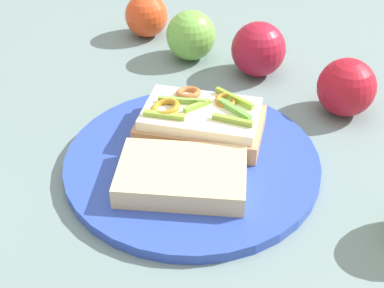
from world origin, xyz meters
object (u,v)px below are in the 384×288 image
(plate, at_px, (192,162))
(apple_0, at_px, (191,35))
(bread_slice_side, at_px, (182,175))
(sandwich, at_px, (200,121))
(apple_2, at_px, (258,49))
(apple_3, at_px, (146,16))
(apple_1, at_px, (346,87))

(plate, height_order, apple_0, apple_0)
(plate, xyz_separation_m, bread_slice_side, (0.04, 0.02, 0.02))
(bread_slice_side, bearing_deg, plate, 82.39)
(sandwich, distance_m, apple_2, 0.20)
(apple_2, bearing_deg, bread_slice_side, 20.64)
(apple_0, relative_size, apple_2, 0.95)
(apple_0, relative_size, apple_3, 1.07)
(apple_2, height_order, apple_3, apple_2)
(plate, relative_size, apple_0, 3.90)
(bread_slice_side, distance_m, apple_2, 0.29)
(bread_slice_side, distance_m, apple_3, 0.41)
(bread_slice_side, relative_size, apple_0, 1.81)
(apple_0, xyz_separation_m, apple_3, (-0.01, -0.11, -0.00))
(sandwich, height_order, apple_0, apple_0)
(apple_0, height_order, apple_3, apple_0)
(sandwich, height_order, apple_3, apple_3)
(plate, height_order, apple_1, apple_1)
(apple_0, bearing_deg, sandwich, 45.97)
(apple_2, relative_size, apple_3, 1.12)
(plate, bearing_deg, sandwich, -149.55)
(apple_0, distance_m, apple_1, 0.26)
(sandwich, height_order, apple_2, apple_2)
(apple_1, bearing_deg, plate, -17.62)
(apple_0, bearing_deg, apple_3, -94.09)
(apple_3, bearing_deg, apple_0, 85.91)
(sandwich, bearing_deg, apple_1, 32.62)
(plate, distance_m, bread_slice_side, 0.05)
(sandwich, relative_size, bread_slice_side, 1.27)
(sandwich, xyz_separation_m, apple_2, (-0.19, -0.05, 0.01))
(bread_slice_side, xyz_separation_m, apple_3, (-0.25, -0.32, 0.01))
(plate, relative_size, apple_1, 3.87)
(bread_slice_side, bearing_deg, apple_1, 42.66)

